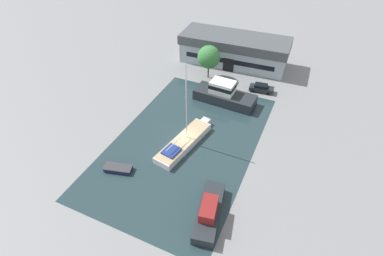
{
  "coord_description": "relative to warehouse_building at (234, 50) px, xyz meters",
  "views": [
    {
      "loc": [
        15.71,
        -32.03,
        33.16
      ],
      "look_at": [
        0.0,
        2.65,
        1.0
      ],
      "focal_mm": 28.0,
      "sensor_mm": 36.0,
      "label": 1
    }
  ],
  "objects": [
    {
      "name": "small_dinghy",
      "position": [
        -4.85,
        -38.62,
        -2.84
      ],
      "size": [
        4.42,
        2.65,
        0.7
      ],
      "rotation": [
        0.0,
        0.0,
        1.83
      ],
      "color": "#19234C",
      "rests_on": "water_canal"
    },
    {
      "name": "warehouse_building",
      "position": [
        0.0,
        0.0,
        0.0
      ],
      "size": [
        24.36,
        9.98,
        6.32
      ],
      "rotation": [
        0.0,
        0.0,
        0.05
      ],
      "color": "#99A8B2",
      "rests_on": "ground"
    },
    {
      "name": "motor_cruiser",
      "position": [
        3.29,
        -15.63,
        -1.66
      ],
      "size": [
        11.92,
        4.88,
        4.22
      ],
      "rotation": [
        0.0,
        0.0,
        1.52
      ],
      "color": "#23282D",
      "rests_on": "water_canal"
    },
    {
      "name": "cabin_boat",
      "position": [
        10.18,
        -40.37,
        -2.15
      ],
      "size": [
        4.33,
        9.2,
        2.9
      ],
      "rotation": [
        0.0,
        0.0,
        0.19
      ],
      "color": "#23282D",
      "rests_on": "water_canal"
    },
    {
      "name": "quay_tree_near_building",
      "position": [
        -2.78,
        -8.55,
        1.55
      ],
      "size": [
        4.7,
        4.7,
        7.11
      ],
      "color": "brown",
      "rests_on": "ground"
    },
    {
      "name": "water_canal",
      "position": [
        1.55,
        -29.12,
        -3.2
      ],
      "size": [
        21.67,
        35.28,
        0.01
      ],
      "primitive_type": "cube",
      "color": "#23383D",
      "rests_on": "ground"
    },
    {
      "name": "parked_car",
      "position": [
        8.96,
        -9.31,
        -2.38
      ],
      "size": [
        4.92,
        2.31,
        1.62
      ],
      "rotation": [
        0.0,
        0.0,
        4.82
      ],
      "color": "#1E2328",
      "rests_on": "ground"
    },
    {
      "name": "ground_plane",
      "position": [
        1.55,
        -29.12,
        -3.2
      ],
      "size": [
        440.0,
        440.0,
        0.0
      ],
      "primitive_type": "plane",
      "color": "gray"
    },
    {
      "name": "sailboat_moored",
      "position": [
        1.64,
        -29.7,
        -2.55
      ],
      "size": [
        5.08,
        13.02,
        14.13
      ],
      "rotation": [
        0.0,
        0.0,
        -0.18
      ],
      "color": "silver",
      "rests_on": "water_canal"
    }
  ]
}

